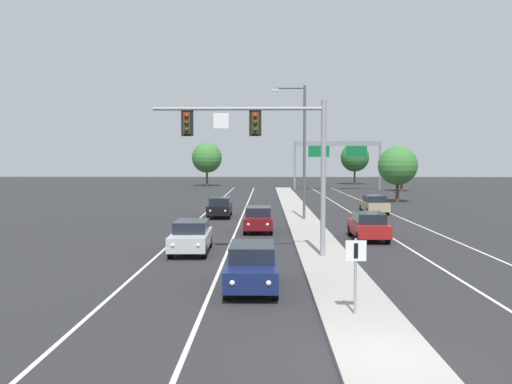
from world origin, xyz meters
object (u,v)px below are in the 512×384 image
car_oncoming_navy (252,266)px  tree_far_right_a (355,158)px  car_oncoming_black (220,207)px  car_receding_red (368,226)px  car_oncoming_silver (191,236)px  street_lamp_median (301,144)px  tree_far_left_a (207,158)px  overhead_signal_mast (268,143)px  car_oncoming_darkred (258,219)px  car_receding_tan (374,204)px  median_sign_post (356,265)px  tree_far_right_b (398,166)px  highway_sign_gantry (337,150)px  tree_far_right_c (402,167)px

car_oncoming_navy → tree_far_right_a: size_ratio=0.58×
car_oncoming_black → tree_far_right_a: bearing=70.3°
car_receding_red → car_oncoming_silver: bearing=-155.6°
car_oncoming_black → tree_far_right_a: 61.05m
street_lamp_median → tree_far_left_a: bearing=103.9°
overhead_signal_mast → car_receding_red: (5.84, 6.03, -4.54)m
car_oncoming_darkred → car_receding_red: bearing=-28.0°
car_receding_tan → overhead_signal_mast: bearing=-113.8°
overhead_signal_mast → tree_far_left_a: tree_far_left_a is taller
median_sign_post → car_oncoming_navy: bearing=130.5°
overhead_signal_mast → street_lamp_median: size_ratio=0.80×
overhead_signal_mast → car_receding_tan: overhead_signal_mast is taller
car_receding_tan → tree_far_left_a: bearing=112.7°
tree_far_right_b → tree_far_left_a: size_ratio=0.80×
overhead_signal_mast → car_receding_tan: bearing=66.2°
car_receding_tan → highway_sign_gantry: 36.07m
car_oncoming_darkred → car_oncoming_black: 9.00m
car_oncoming_darkred → tree_far_right_c: tree_far_right_c is taller
street_lamp_median → tree_far_right_a: 61.49m
highway_sign_gantry → median_sign_post: bearing=-97.3°
tree_far_right_b → car_oncoming_darkred: bearing=-122.1°
highway_sign_gantry → tree_far_right_b: bearing=-82.0°
median_sign_post → tree_far_right_b: size_ratio=0.36×
overhead_signal_mast → highway_sign_gantry: (10.88, 56.49, 0.80)m
tree_far_right_c → car_oncoming_navy: bearing=-109.2°
tree_far_right_b → tree_far_right_a: (2.49, 42.23, 1.05)m
tree_far_right_a → tree_far_left_a: 28.10m
car_oncoming_navy → car_oncoming_darkred: 15.05m
car_oncoming_black → highway_sign_gantry: (14.67, 38.65, 5.34)m
car_receding_tan → tree_far_right_b: tree_far_right_b is taller
street_lamp_median → tree_far_right_a: street_lamp_median is taller
car_oncoming_black → tree_far_right_c: bearing=56.2°
car_oncoming_navy → tree_far_right_b: size_ratio=0.73×
car_oncoming_silver → car_oncoming_darkred: same height
car_oncoming_black → tree_far_left_a: bearing=97.5°
car_oncoming_black → car_receding_red: size_ratio=1.00×
car_oncoming_darkred → tree_far_right_a: (17.26, 65.75, 4.22)m
car_oncoming_black → highway_sign_gantry: bearing=69.2°
street_lamp_median → highway_sign_gantry: bearing=78.6°
overhead_signal_mast → tree_far_left_a: (-10.38, 67.67, -0.39)m
median_sign_post → car_oncoming_black: size_ratio=0.49×
street_lamp_median → median_sign_post: bearing=-90.2°
tree_far_right_c → tree_far_right_b: bearing=-105.7°
street_lamp_median → tree_far_right_b: street_lamp_median is taller
tree_far_right_b → car_receding_tan: bearing=-112.4°
median_sign_post → tree_far_right_c: tree_far_right_c is taller
overhead_signal_mast → car_oncoming_silver: (-3.80, 1.66, -4.54)m
highway_sign_gantry → tree_far_left_a: tree_far_left_a is taller
median_sign_post → highway_sign_gantry: bearing=82.7°
highway_sign_gantry → tree_far_right_b: highway_sign_gantry is taller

